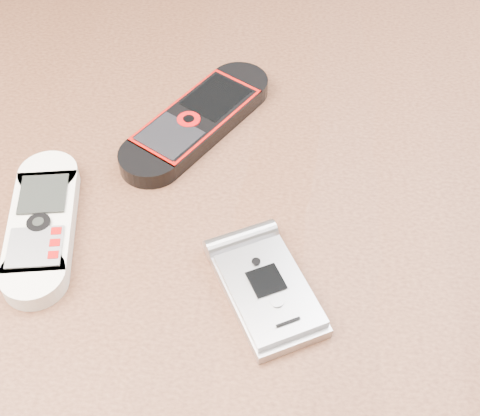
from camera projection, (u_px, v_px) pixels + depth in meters
name	position (u px, v px, depth m)	size (l,w,h in m)	color
table	(234.00, 292.00, 0.60)	(1.20, 0.80, 0.75)	black
nokia_white	(42.00, 224.00, 0.50)	(0.05, 0.14, 0.02)	silver
nokia_black_red	(197.00, 120.00, 0.58)	(0.05, 0.17, 0.02)	black
motorola_razr	(267.00, 289.00, 0.46)	(0.05, 0.11, 0.02)	#B5B5B9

